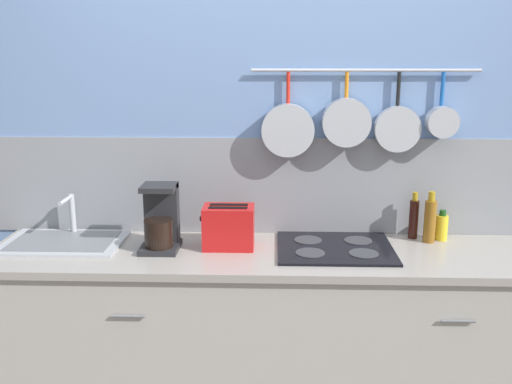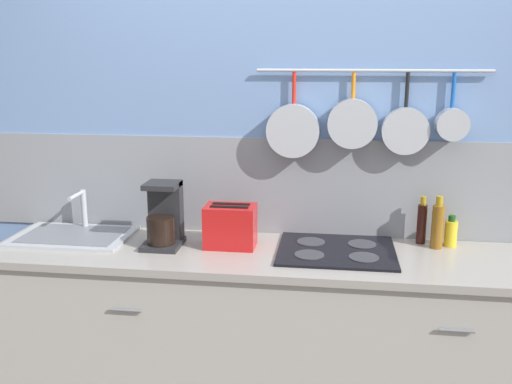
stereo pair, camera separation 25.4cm
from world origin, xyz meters
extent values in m
cube|color=#7293C6|center=(0.00, 0.33, 1.30)|extent=(7.20, 0.06, 2.60)
cube|color=gray|center=(0.00, 0.32, 1.16)|extent=(7.20, 0.07, 0.48)
cylinder|color=#B7BABF|center=(0.35, 0.27, 1.73)|extent=(1.07, 0.02, 0.02)
cylinder|color=red|center=(-0.02, 0.27, 1.64)|extent=(0.02, 0.02, 0.15)
cylinder|color=#B7BABF|center=(-0.02, 0.24, 1.45)|extent=(0.25, 0.07, 0.25)
cylinder|color=orange|center=(0.26, 0.27, 1.66)|extent=(0.02, 0.02, 0.12)
cylinder|color=#B7BABF|center=(0.26, 0.24, 1.49)|extent=(0.23, 0.07, 0.23)
cylinder|color=black|center=(0.50, 0.27, 1.64)|extent=(0.02, 0.02, 0.16)
cylinder|color=#B7BABF|center=(0.50, 0.25, 1.45)|extent=(0.22, 0.05, 0.22)
cylinder|color=#1959B2|center=(0.71, 0.27, 1.64)|extent=(0.02, 0.02, 0.16)
cylinder|color=#B7BABF|center=(0.71, 0.24, 1.49)|extent=(0.15, 0.07, 0.15)
cube|color=#B7B2A8|center=(0.00, 0.00, 0.44)|extent=(2.75, 0.54, 0.88)
cylinder|color=slate|center=(-0.69, -0.28, 0.73)|extent=(0.14, 0.01, 0.01)
cylinder|color=slate|center=(0.69, -0.28, 0.73)|extent=(0.14, 0.01, 0.01)
cube|color=#A59E93|center=(0.00, 0.00, 0.90)|extent=(2.79, 0.58, 0.03)
cube|color=#B7BABF|center=(-1.08, 0.08, 0.93)|extent=(0.56, 0.38, 0.01)
cube|color=slate|center=(-1.08, 0.08, 0.94)|extent=(0.47, 0.30, 0.00)
cylinder|color=#B7BABF|center=(-1.08, 0.22, 1.02)|extent=(0.03, 0.03, 0.21)
cylinder|color=#B7BABF|center=(-1.08, 0.14, 1.12)|extent=(0.02, 0.15, 0.02)
cube|color=#262628|center=(-0.60, 0.01, 0.93)|extent=(0.17, 0.20, 0.02)
cube|color=#262628|center=(-0.60, 0.08, 1.07)|extent=(0.16, 0.07, 0.30)
cylinder|color=black|center=(-0.60, -0.01, 1.01)|extent=(0.13, 0.13, 0.13)
cube|color=#262628|center=(-0.60, 0.03, 1.21)|extent=(0.16, 0.15, 0.02)
cube|color=red|center=(-0.29, 0.06, 1.02)|extent=(0.23, 0.16, 0.20)
cube|color=black|center=(-0.29, 0.03, 1.12)|extent=(0.18, 0.03, 0.00)
cube|color=black|center=(-0.29, 0.09, 1.12)|extent=(0.18, 0.03, 0.00)
cube|color=black|center=(-0.41, 0.06, 1.06)|extent=(0.02, 0.02, 0.02)
cube|color=black|center=(0.21, 0.05, 0.93)|extent=(0.53, 0.45, 0.01)
cylinder|color=#38383D|center=(0.09, -0.04, 0.93)|extent=(0.13, 0.13, 0.00)
cylinder|color=#38383D|center=(0.33, -0.04, 0.93)|extent=(0.13, 0.13, 0.00)
cylinder|color=#38383D|center=(0.09, 0.14, 0.93)|extent=(0.13, 0.13, 0.00)
cylinder|color=#38383D|center=(0.33, 0.14, 0.93)|extent=(0.13, 0.13, 0.00)
cylinder|color=#33140F|center=(0.60, 0.23, 1.01)|extent=(0.04, 0.04, 0.19)
cylinder|color=#B28C19|center=(0.60, 0.23, 1.13)|extent=(0.02, 0.02, 0.04)
cylinder|color=#8C5919|center=(0.67, 0.17, 1.02)|extent=(0.06, 0.06, 0.20)
cylinder|color=#B28C19|center=(0.67, 0.17, 1.15)|extent=(0.03, 0.03, 0.04)
cylinder|color=yellow|center=(0.74, 0.20, 0.98)|extent=(0.06, 0.06, 0.12)
cylinder|color=#194C19|center=(0.74, 0.20, 1.05)|extent=(0.03, 0.03, 0.03)
camera|label=1|loc=(-0.08, -2.47, 1.80)|focal=40.00mm
camera|label=2|loc=(0.17, -2.45, 1.80)|focal=40.00mm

